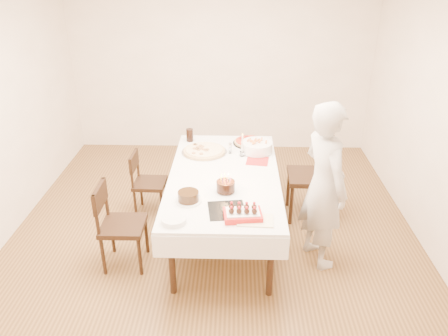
{
  "coord_description": "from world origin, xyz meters",
  "views": [
    {
      "loc": [
        0.23,
        -4.0,
        2.83
      ],
      "look_at": [
        0.11,
        0.04,
        0.83
      ],
      "focal_mm": 35.0,
      "sensor_mm": 36.0,
      "label": 1
    }
  ],
  "objects_px": {
    "pizza_white": "(204,151)",
    "strawberry_box": "(243,214)",
    "chair_left_savory": "(150,183)",
    "chair_left_dessert": "(123,226)",
    "dining_table": "(224,205)",
    "birthday_cake": "(226,183)",
    "chair_right_savory": "(309,177)",
    "person": "(324,186)",
    "cola_glass": "(190,135)",
    "taper_candle": "(242,145)",
    "layer_cake": "(188,197)",
    "pizza_pepperoni": "(249,142)",
    "pasta_bowl": "(257,147)"
  },
  "relations": [
    {
      "from": "layer_cake",
      "to": "birthday_cake",
      "type": "distance_m",
      "value": 0.39
    },
    {
      "from": "chair_left_dessert",
      "to": "birthday_cake",
      "type": "xyz_separation_m",
      "value": [
        0.99,
        0.16,
        0.4
      ]
    },
    {
      "from": "layer_cake",
      "to": "chair_left_dessert",
      "type": "bearing_deg",
      "value": 177.29
    },
    {
      "from": "pizza_white",
      "to": "birthday_cake",
      "type": "distance_m",
      "value": 0.95
    },
    {
      "from": "person",
      "to": "pizza_pepperoni",
      "type": "bearing_deg",
      "value": 6.84
    },
    {
      "from": "pizza_white",
      "to": "taper_candle",
      "type": "relative_size",
      "value": 1.87
    },
    {
      "from": "pizza_white",
      "to": "strawberry_box",
      "type": "height_order",
      "value": "strawberry_box"
    },
    {
      "from": "person",
      "to": "cola_glass",
      "type": "bearing_deg",
      "value": 25.43
    },
    {
      "from": "taper_candle",
      "to": "pizza_white",
      "type": "bearing_deg",
      "value": 169.75
    },
    {
      "from": "person",
      "to": "pizza_white",
      "type": "height_order",
      "value": "person"
    },
    {
      "from": "birthday_cake",
      "to": "chair_left_savory",
      "type": "bearing_deg",
      "value": 138.35
    },
    {
      "from": "dining_table",
      "to": "chair_right_savory",
      "type": "relative_size",
      "value": 2.09
    },
    {
      "from": "chair_left_savory",
      "to": "chair_left_dessert",
      "type": "xyz_separation_m",
      "value": [
        -0.08,
        -0.97,
        0.06
      ]
    },
    {
      "from": "chair_right_savory",
      "to": "strawberry_box",
      "type": "bearing_deg",
      "value": -120.45
    },
    {
      "from": "person",
      "to": "dining_table",
      "type": "bearing_deg",
      "value": 45.83
    },
    {
      "from": "pizza_white",
      "to": "birthday_cake",
      "type": "xyz_separation_m",
      "value": [
        0.27,
        -0.91,
        0.07
      ]
    },
    {
      "from": "chair_left_dessert",
      "to": "layer_cake",
      "type": "height_order",
      "value": "chair_left_dessert"
    },
    {
      "from": "pizza_white",
      "to": "taper_candle",
      "type": "xyz_separation_m",
      "value": [
        0.44,
        -0.08,
        0.12
      ]
    },
    {
      "from": "chair_left_savory",
      "to": "person",
      "type": "xyz_separation_m",
      "value": [
        1.85,
        -0.83,
        0.45
      ]
    },
    {
      "from": "chair_left_savory",
      "to": "dining_table",
      "type": "bearing_deg",
      "value": 154.56
    },
    {
      "from": "chair_left_savory",
      "to": "pizza_pepperoni",
      "type": "relative_size",
      "value": 1.99
    },
    {
      "from": "dining_table",
      "to": "chair_right_savory",
      "type": "xyz_separation_m",
      "value": [
        0.97,
        0.44,
        0.14
      ]
    },
    {
      "from": "dining_table",
      "to": "cola_glass",
      "type": "bearing_deg",
      "value": 116.6
    },
    {
      "from": "chair_left_dessert",
      "to": "strawberry_box",
      "type": "relative_size",
      "value": 2.7
    },
    {
      "from": "pizza_pepperoni",
      "to": "pasta_bowl",
      "type": "relative_size",
      "value": 1.09
    },
    {
      "from": "taper_candle",
      "to": "birthday_cake",
      "type": "distance_m",
      "value": 0.85
    },
    {
      "from": "strawberry_box",
      "to": "layer_cake",
      "type": "bearing_deg",
      "value": 151.89
    },
    {
      "from": "pizza_white",
      "to": "pasta_bowl",
      "type": "xyz_separation_m",
      "value": [
        0.61,
        0.03,
        0.04
      ]
    },
    {
      "from": "chair_left_savory",
      "to": "pizza_white",
      "type": "xyz_separation_m",
      "value": [
        0.64,
        0.1,
        0.38
      ]
    },
    {
      "from": "dining_table",
      "to": "cola_glass",
      "type": "relative_size",
      "value": 13.69
    },
    {
      "from": "chair_left_savory",
      "to": "pizza_white",
      "type": "bearing_deg",
      "value": -169.91
    },
    {
      "from": "pasta_bowl",
      "to": "cola_glass",
      "type": "bearing_deg",
      "value": 159.22
    },
    {
      "from": "dining_table",
      "to": "layer_cake",
      "type": "distance_m",
      "value": 0.77
    },
    {
      "from": "chair_right_savory",
      "to": "birthday_cake",
      "type": "xyz_separation_m",
      "value": [
        -0.94,
        -0.8,
        0.33
      ]
    },
    {
      "from": "chair_right_savory",
      "to": "pizza_pepperoni",
      "type": "relative_size",
      "value": 2.63
    },
    {
      "from": "dining_table",
      "to": "person",
      "type": "relative_size",
      "value": 1.28
    },
    {
      "from": "chair_right_savory",
      "to": "taper_candle",
      "type": "height_order",
      "value": "taper_candle"
    },
    {
      "from": "chair_right_savory",
      "to": "pizza_white",
      "type": "bearing_deg",
      "value": 176.16
    },
    {
      "from": "pasta_bowl",
      "to": "taper_candle",
      "type": "height_order",
      "value": "taper_candle"
    },
    {
      "from": "layer_cake",
      "to": "birthday_cake",
      "type": "height_order",
      "value": "birthday_cake"
    },
    {
      "from": "dining_table",
      "to": "birthday_cake",
      "type": "distance_m",
      "value": 0.59
    },
    {
      "from": "person",
      "to": "cola_glass",
      "type": "height_order",
      "value": "person"
    },
    {
      "from": "pizza_white",
      "to": "pizza_pepperoni",
      "type": "xyz_separation_m",
      "value": [
        0.53,
        0.28,
        0.0
      ]
    },
    {
      "from": "chair_right_savory",
      "to": "person",
      "type": "relative_size",
      "value": 0.61
    },
    {
      "from": "pizza_white",
      "to": "cola_glass",
      "type": "bearing_deg",
      "value": 120.6
    },
    {
      "from": "chair_left_dessert",
      "to": "person",
      "type": "relative_size",
      "value": 0.53
    },
    {
      "from": "taper_candle",
      "to": "layer_cake",
      "type": "relative_size",
      "value": 1.13
    },
    {
      "from": "chair_left_savory",
      "to": "pizza_white",
      "type": "relative_size",
      "value": 1.48
    },
    {
      "from": "cola_glass",
      "to": "strawberry_box",
      "type": "distance_m",
      "value": 1.82
    },
    {
      "from": "dining_table",
      "to": "person",
      "type": "xyz_separation_m",
      "value": [
        0.96,
        -0.38,
        0.46
      ]
    }
  ]
}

